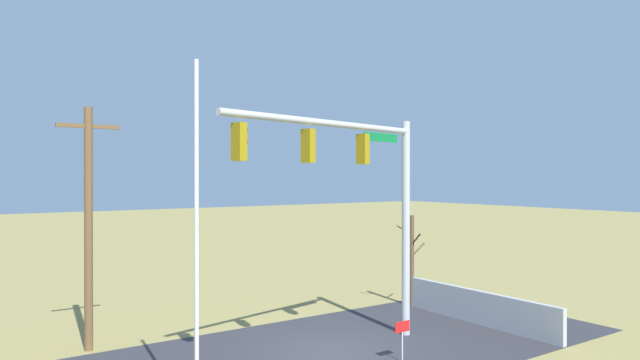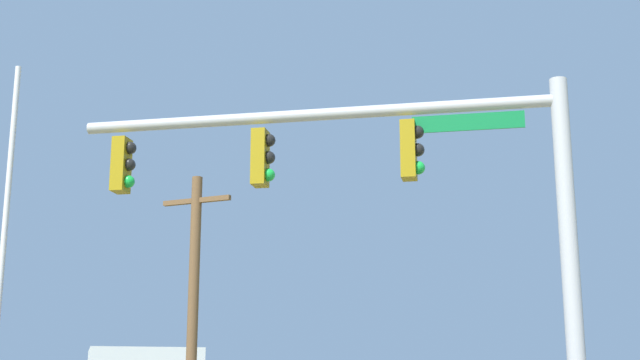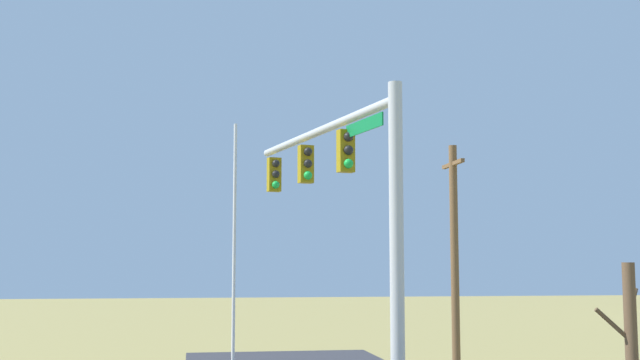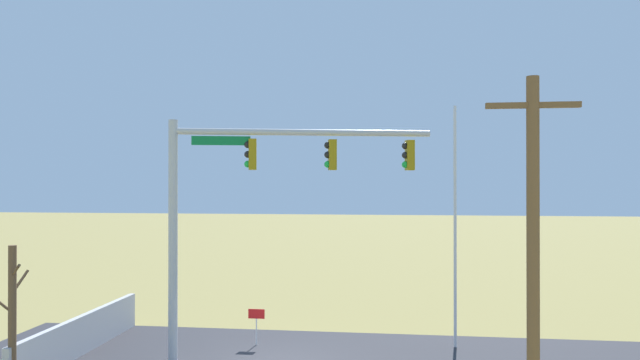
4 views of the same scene
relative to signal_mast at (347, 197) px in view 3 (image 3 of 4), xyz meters
The scene contains 3 objects.
signal_mast is the anchor object (origin of this frame).
flagpole 6.91m from the signal_mast, 161.73° to the right, with size 0.10×0.10×8.07m, color silver.
utility_pole 8.81m from the signal_mast, 145.57° to the left, with size 1.90×0.26×7.70m.
Camera 3 is at (18.17, -3.90, 3.81)m, focal length 44.66 mm.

